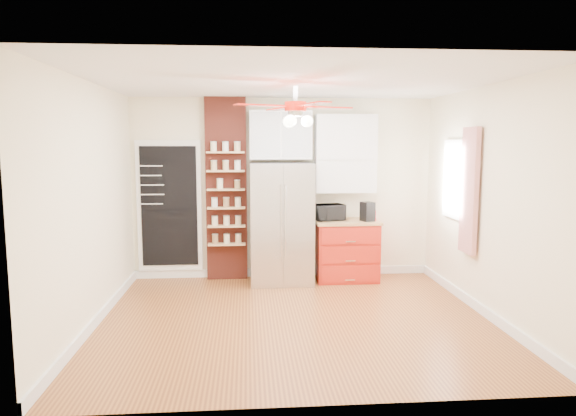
{
  "coord_description": "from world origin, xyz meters",
  "views": [
    {
      "loc": [
        -0.54,
        -5.72,
        2.02
      ],
      "look_at": [
        -0.01,
        0.9,
        1.19
      ],
      "focal_mm": 32.0,
      "sensor_mm": 36.0,
      "label": 1
    }
  ],
  "objects": [
    {
      "name": "curtain",
      "position": [
        2.18,
        0.35,
        1.45
      ],
      "size": [
        0.06,
        0.4,
        1.55
      ],
      "primitive_type": "cube",
      "color": "red",
      "rests_on": "wall_right"
    },
    {
      "name": "floor",
      "position": [
        0.0,
        0.0,
        0.0
      ],
      "size": [
        4.5,
        4.5,
        0.0
      ],
      "primitive_type": "plane",
      "color": "#985B26",
      "rests_on": "ground"
    },
    {
      "name": "canister_left",
      "position": [
        1.29,
        1.6,
        0.98
      ],
      "size": [
        0.1,
        0.1,
        0.15
      ],
      "primitive_type": "cylinder",
      "rotation": [
        0.0,
        0.0,
        0.07
      ],
      "color": "red",
      "rests_on": "red_cabinet"
    },
    {
      "name": "window",
      "position": [
        2.23,
        0.9,
        1.55
      ],
      "size": [
        0.04,
        0.75,
        1.05
      ],
      "primitive_type": "cube",
      "color": "white",
      "rests_on": "wall_right"
    },
    {
      "name": "wall_back",
      "position": [
        0.0,
        2.0,
        1.35
      ],
      "size": [
        4.5,
        0.02,
        2.7
      ],
      "primitive_type": "cube",
      "color": "#FFF3CD",
      "rests_on": "floor"
    },
    {
      "name": "toaster_oven",
      "position": [
        0.66,
        1.7,
        1.02
      ],
      "size": [
        0.49,
        0.39,
        0.24
      ],
      "primitive_type": "imported",
      "rotation": [
        0.0,
        0.0,
        0.27
      ],
      "color": "black",
      "rests_on": "red_cabinet"
    },
    {
      "name": "brick_pillar",
      "position": [
        -0.85,
        1.92,
        1.35
      ],
      "size": [
        0.6,
        0.16,
        2.7
      ],
      "primitive_type": "cube",
      "color": "maroon",
      "rests_on": "floor"
    },
    {
      "name": "wall_front",
      "position": [
        0.0,
        -2.0,
        1.35
      ],
      "size": [
        4.5,
        0.02,
        2.7
      ],
      "primitive_type": "cube",
      "color": "#FFF3CD",
      "rests_on": "floor"
    },
    {
      "name": "upper_shelf_unit",
      "position": [
        0.92,
        1.85,
        1.88
      ],
      "size": [
        0.9,
        0.3,
        1.15
      ],
      "primitive_type": "cube",
      "color": "white",
      "rests_on": "wall_back"
    },
    {
      "name": "ceiling",
      "position": [
        0.0,
        0.0,
        2.7
      ],
      "size": [
        4.5,
        4.5,
        0.0
      ],
      "primitive_type": "plane",
      "color": "white",
      "rests_on": "wall_back"
    },
    {
      "name": "wall_left",
      "position": [
        -2.25,
        0.0,
        1.35
      ],
      "size": [
        0.02,
        4.0,
        2.7
      ],
      "primitive_type": "cube",
      "color": "#FFF3CD",
      "rests_on": "floor"
    },
    {
      "name": "pantry_jar_beans",
      "position": [
        -0.69,
        1.78,
        1.43
      ],
      "size": [
        0.09,
        0.09,
        0.12
      ],
      "primitive_type": "cylinder",
      "rotation": [
        0.0,
        0.0,
        -0.06
      ],
      "color": "olive",
      "rests_on": "brick_pillar"
    },
    {
      "name": "wall_right",
      "position": [
        2.25,
        0.0,
        1.35
      ],
      "size": [
        0.02,
        4.0,
        2.7
      ],
      "primitive_type": "cube",
      "color": "#FFF3CD",
      "rests_on": "floor"
    },
    {
      "name": "red_cabinet",
      "position": [
        0.92,
        1.68,
        0.45
      ],
      "size": [
        0.94,
        0.64,
        0.9
      ],
      "color": "#B01F12",
      "rests_on": "floor"
    },
    {
      "name": "upper_glass_cabinet",
      "position": [
        -0.05,
        1.82,
        2.15
      ],
      "size": [
        0.9,
        0.35,
        0.7
      ],
      "primitive_type": "cube",
      "color": "white",
      "rests_on": "wall_back"
    },
    {
      "name": "canister_right",
      "position": [
        1.29,
        1.74,
        0.97
      ],
      "size": [
        0.14,
        0.14,
        0.15
      ],
      "primitive_type": "cylinder",
      "rotation": [
        0.0,
        0.0,
        -0.25
      ],
      "color": "#B1092F",
      "rests_on": "red_cabinet"
    },
    {
      "name": "pantry_jar_oats",
      "position": [
        -0.94,
        1.75,
        1.44
      ],
      "size": [
        0.1,
        0.1,
        0.14
      ],
      "primitive_type": "cylinder",
      "rotation": [
        0.0,
        0.0,
        0.12
      ],
      "color": "beige",
      "rests_on": "brick_pillar"
    },
    {
      "name": "coffee_maker",
      "position": [
        1.2,
        1.57,
        1.04
      ],
      "size": [
        0.21,
        0.23,
        0.28
      ],
      "primitive_type": "cube",
      "rotation": [
        0.0,
        0.0,
        0.37
      ],
      "color": "black",
      "rests_on": "red_cabinet"
    },
    {
      "name": "chalkboard",
      "position": [
        -1.7,
        1.96,
        1.1
      ],
      "size": [
        0.95,
        0.05,
        1.95
      ],
      "color": "white",
      "rests_on": "wall_back"
    },
    {
      "name": "fridge",
      "position": [
        -0.05,
        1.63,
        0.88
      ],
      "size": [
        0.9,
        0.7,
        1.75
      ],
      "primitive_type": "cube",
      "color": "#B3B3B8",
      "rests_on": "floor"
    },
    {
      "name": "ceiling_fan",
      "position": [
        0.0,
        0.0,
        2.42
      ],
      "size": [
        1.4,
        1.4,
        0.44
      ],
      "color": "silver",
      "rests_on": "ceiling"
    }
  ]
}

